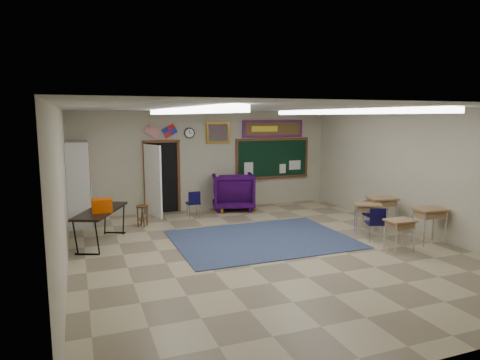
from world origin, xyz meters
name	(u,v)px	position (x,y,z in m)	size (l,w,h in m)	color
floor	(269,250)	(0.00, 0.00, 0.00)	(9.00, 9.00, 0.00)	tan
back_wall	(207,161)	(0.00, 4.50, 1.50)	(8.00, 0.04, 3.00)	#B0AA8E
front_wall	(439,238)	(0.00, -4.50, 1.50)	(8.00, 0.04, 3.00)	#B0AA8E
left_wall	(62,194)	(-4.00, 0.00, 1.50)	(0.04, 9.00, 3.00)	#B0AA8E
right_wall	(419,172)	(4.00, 0.00, 1.50)	(0.04, 9.00, 3.00)	#B0AA8E
ceiling	(270,108)	(0.00, 0.00, 3.00)	(8.00, 9.00, 0.04)	beige
area_rug	(262,239)	(0.20, 0.80, 0.01)	(4.00, 3.00, 0.02)	navy
fluorescent_strips	(270,111)	(0.00, 0.00, 2.94)	(3.86, 6.00, 0.10)	white
doorway	(159,178)	(-1.50, 4.35, 1.06)	(1.10, 0.89, 2.16)	black
chalkboard	(273,159)	(2.20, 4.46, 1.46)	(2.55, 0.14, 1.30)	#582F19
bulletin_board	(273,129)	(2.20, 4.47, 2.45)	(2.10, 0.05, 0.55)	#A50E16
framed_art_print	(218,133)	(0.35, 4.47, 2.35)	(0.75, 0.05, 0.65)	#95661C
wall_clock	(189,133)	(-0.55, 4.47, 2.35)	(0.32, 0.05, 0.32)	black
wall_flags	(161,129)	(-1.40, 4.44, 2.48)	(1.16, 0.06, 0.70)	red
storage_cabinet	(79,183)	(-3.71, 3.85, 1.10)	(0.59, 1.25, 2.20)	silver
wingback_armchair	(233,191)	(0.70, 4.15, 0.57)	(1.22, 1.25, 1.14)	#220534
student_chair_reading	(193,204)	(-0.70, 3.61, 0.38)	(0.38, 0.38, 0.75)	black
student_chair_desk_a	(375,224)	(2.57, -0.24, 0.40)	(0.40, 0.40, 0.81)	black
student_chair_desk_b	(371,215)	(3.17, 0.68, 0.35)	(0.35, 0.35, 0.70)	black
student_desk_front_left	(367,217)	(2.79, 0.34, 0.42)	(0.78, 0.72, 0.76)	olive
student_desk_front_right	(382,212)	(3.40, 0.55, 0.46)	(0.76, 0.62, 0.82)	olive
student_desk_back_left	(399,234)	(2.55, -1.05, 0.39)	(0.58, 0.44, 0.69)	olive
student_desk_back_right	(429,224)	(3.58, -0.83, 0.45)	(0.72, 0.57, 0.81)	olive
folding_table	(101,225)	(-3.29, 1.82, 0.42)	(1.34, 1.97, 1.07)	black
wooden_stool	(142,216)	(-2.21, 3.04, 0.28)	(0.31, 0.31, 0.55)	#543619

